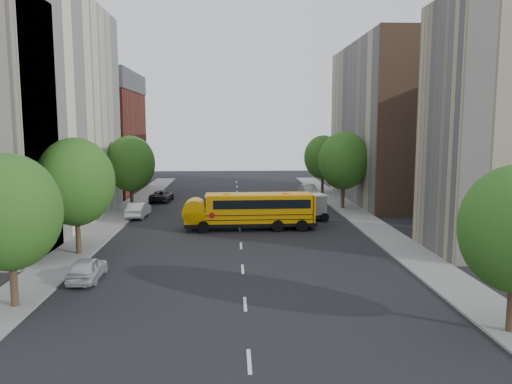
{
  "coord_description": "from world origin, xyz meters",
  "views": [
    {
      "loc": [
        -0.56,
        -37.43,
        8.62
      ],
      "look_at": [
        1.28,
        2.0,
        3.42
      ],
      "focal_mm": 35.0,
      "sensor_mm": 36.0,
      "label": 1
    }
  ],
  "objects": [
    {
      "name": "safari_truck",
      "position": [
        5.23,
        7.11,
        1.29
      ],
      "size": [
        6.01,
        3.58,
        2.43
      ],
      "rotation": [
        0.0,
        0.0,
        0.3
      ],
      "color": "black",
      "rests_on": "ground"
    },
    {
      "name": "sidewalk_left",
      "position": [
        -11.5,
        5.0,
        0.06
      ],
      "size": [
        3.0,
        80.0,
        0.12
      ],
      "primitive_type": "cube",
      "color": "slate",
      "rests_on": "ground"
    },
    {
      "name": "tower_crane",
      "position": [
        30.25,
        28.0,
        24.48
      ],
      "size": [
        28.5,
        1.2,
        35.75
      ],
      "color": "gold",
      "rests_on": "ground"
    },
    {
      "name": "street_tree_1",
      "position": [
        -11.0,
        -4.0,
        4.95
      ],
      "size": [
        5.12,
        5.12,
        7.9
      ],
      "color": "#38281C",
      "rests_on": "ground"
    },
    {
      "name": "building_right_near",
      "position": [
        18.0,
        -4.5,
        8.5
      ],
      "size": [
        10.0,
        7.0,
        17.0
      ],
      "primitive_type": "cube",
      "color": "gray",
      "rests_on": "ground"
    },
    {
      "name": "building_left_redbrick",
      "position": [
        -18.0,
        28.0,
        6.5
      ],
      "size": [
        10.0,
        15.0,
        13.0
      ],
      "primitive_type": "cube",
      "color": "maroon",
      "rests_on": "ground"
    },
    {
      "name": "parked_car_2",
      "position": [
        -8.8,
        20.13,
        0.67
      ],
      "size": [
        2.46,
        4.91,
        1.33
      ],
      "primitive_type": "imported",
      "rotation": [
        0.0,
        0.0,
        3.09
      ],
      "color": "black",
      "rests_on": "ground"
    },
    {
      "name": "street_tree_2",
      "position": [
        -11.0,
        14.0,
        4.83
      ],
      "size": [
        4.99,
        4.99,
        7.71
      ],
      "color": "#38281C",
      "rests_on": "ground"
    },
    {
      "name": "ground",
      "position": [
        0.0,
        0.0,
        0.0
      ],
      "size": [
        120.0,
        120.0,
        0.0
      ],
      "primitive_type": "plane",
      "color": "black",
      "rests_on": "ground"
    },
    {
      "name": "lane_markings",
      "position": [
        0.0,
        10.0,
        0.01
      ],
      "size": [
        0.15,
        64.0,
        0.01
      ],
      "primitive_type": "cube",
      "color": "silver",
      "rests_on": "ground"
    },
    {
      "name": "parked_car_1",
      "position": [
        -9.6,
        9.96,
        0.72
      ],
      "size": [
        1.78,
        4.48,
        1.45
      ],
      "primitive_type": "imported",
      "rotation": [
        0.0,
        0.0,
        3.09
      ],
      "color": "silver",
      "rests_on": "ground"
    },
    {
      "name": "sidewalk_right",
      "position": [
        11.5,
        5.0,
        0.06
      ],
      "size": [
        3.0,
        80.0,
        0.12
      ],
      "primitive_type": "cube",
      "color": "slate",
      "rests_on": "ground"
    },
    {
      "name": "parked_car_0",
      "position": [
        -8.8,
        -9.74,
        0.67
      ],
      "size": [
        1.64,
        3.97,
        1.35
      ],
      "primitive_type": "imported",
      "rotation": [
        0.0,
        0.0,
        3.15
      ],
      "color": "silver",
      "rests_on": "ground"
    },
    {
      "name": "building_left_cream",
      "position": [
        -18.0,
        6.0,
        10.0
      ],
      "size": [
        10.0,
        26.0,
        20.0
      ],
      "primitive_type": "cube",
      "color": "beige",
      "rests_on": "ground"
    },
    {
      "name": "building_right_far",
      "position": [
        18.0,
        20.0,
        9.0
      ],
      "size": [
        10.0,
        22.0,
        18.0
      ],
      "primitive_type": "cube",
      "color": "tan",
      "rests_on": "ground"
    },
    {
      "name": "parked_car_5",
      "position": [
        8.8,
        23.46,
        0.74
      ],
      "size": [
        1.97,
        4.64,
        1.49
      ],
      "primitive_type": "imported",
      "rotation": [
        0.0,
        0.0,
        0.09
      ],
      "color": "gray",
      "rests_on": "ground"
    },
    {
      "name": "street_tree_4",
      "position": [
        11.0,
        14.0,
        5.08
      ],
      "size": [
        5.25,
        5.25,
        8.1
      ],
      "color": "#38281C",
      "rests_on": "ground"
    },
    {
      "name": "street_tree_5",
      "position": [
        11.0,
        26.0,
        4.7
      ],
      "size": [
        4.86,
        4.86,
        7.51
      ],
      "color": "#38281C",
      "rests_on": "ground"
    },
    {
      "name": "school_bus",
      "position": [
        0.79,
        3.88,
        1.73
      ],
      "size": [
        11.06,
        2.99,
        3.1
      ],
      "rotation": [
        0.0,
        0.0,
        0.03
      ],
      "color": "black",
      "rests_on": "ground"
    },
    {
      "name": "building_right_sidewall",
      "position": [
        18.0,
        9.0,
        9.0
      ],
      "size": [
        10.1,
        0.3,
        18.0
      ],
      "primitive_type": "cube",
      "color": "brown",
      "rests_on": "ground"
    },
    {
      "name": "street_tree_0",
      "position": [
        -11.0,
        -14.0,
        4.64
      ],
      "size": [
        4.8,
        4.8,
        7.41
      ],
      "color": "#38281C",
      "rests_on": "ground"
    }
  ]
}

